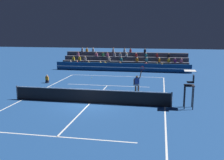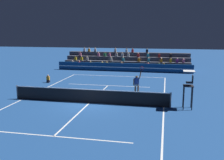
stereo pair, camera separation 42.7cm
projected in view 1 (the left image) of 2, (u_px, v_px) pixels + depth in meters
The scene contains 9 objects.
ground_plane at pixel (90, 103), 19.64m from camera, with size 120.00×120.00×0.00m, color navy.
court_lines at pixel (90, 103), 19.64m from camera, with size 11.10×23.90×0.01m.
tennis_net at pixel (90, 96), 19.54m from camera, with size 12.00×0.10×1.10m.
sponsor_banner_wall at pixel (121, 67), 34.65m from camera, with size 18.00×0.26×1.10m.
bleacher_stand at pixel (125, 62), 37.66m from camera, with size 17.71×3.80×2.83m.
umpire_chair at pixel (190, 84), 18.03m from camera, with size 0.76×0.84×2.67m.
ball_kid_courtside at pixel (47, 80), 27.12m from camera, with size 0.30×0.36×0.84m.
tennis_player at pixel (137, 84), 21.65m from camera, with size 0.85×0.32×2.50m.
tennis_ball at pixel (92, 78), 29.89m from camera, with size 0.07×0.07×0.07m, color #C6DB33.
Camera 1 is at (5.10, -18.35, 5.39)m, focal length 42.00 mm.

